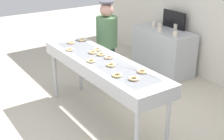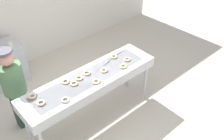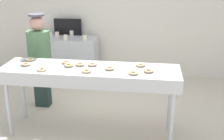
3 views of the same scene
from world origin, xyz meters
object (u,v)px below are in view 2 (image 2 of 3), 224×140
at_px(plain_donut_8, 104,70).
at_px(worker_baker, 14,85).
at_px(fryer_conveyor, 91,82).
at_px(plain_donut_2, 74,83).
at_px(plain_donut_6, 65,100).
at_px(plain_donut_1, 32,96).
at_px(plain_donut_3, 123,66).
at_px(plain_donut_4, 127,59).
at_px(plain_donut_0, 87,73).
at_px(plain_donut_5, 79,78).
at_px(paper_cup_1, 10,44).
at_px(plain_donut_11, 65,82).
at_px(plain_donut_9, 96,82).
at_px(plain_donut_7, 41,103).

relative_size(plain_donut_8, worker_baker, 0.08).
bearing_deg(fryer_conveyor, plain_donut_2, 174.60).
bearing_deg(plain_donut_6, plain_donut_1, 129.45).
distance_m(plain_donut_3, plain_donut_6, 1.21).
bearing_deg(plain_donut_8, plain_donut_4, -2.85).
height_order(plain_donut_1, plain_donut_2, same).
xyz_separation_m(plain_donut_0, plain_donut_4, (0.78, -0.16, 0.00)).
bearing_deg(plain_donut_2, plain_donut_6, -143.90).
xyz_separation_m(plain_donut_5, paper_cup_1, (-0.36, 1.85, -0.07)).
bearing_deg(plain_donut_0, plain_donut_11, 172.73).
distance_m(plain_donut_1, plain_donut_2, 0.66).
distance_m(fryer_conveyor, plain_donut_8, 0.30).
bearing_deg(plain_donut_8, plain_donut_3, -22.12).
bearing_deg(plain_donut_3, plain_donut_9, -178.99).
bearing_deg(plain_donut_6, plain_donut_3, 1.80).
bearing_deg(plain_donut_11, plain_donut_5, -17.66).
distance_m(plain_donut_4, worker_baker, 1.96).
distance_m(plain_donut_3, worker_baker, 1.83).
xyz_separation_m(plain_donut_9, paper_cup_1, (-0.51, 2.11, -0.07)).
bearing_deg(plain_donut_6, worker_baker, 112.77).
height_order(plain_donut_1, plain_donut_5, same).
height_order(fryer_conveyor, plain_donut_8, plain_donut_8).
bearing_deg(plain_donut_5, worker_baker, 142.32).
relative_size(plain_donut_5, plain_donut_6, 1.00).
xyz_separation_m(plain_donut_0, plain_donut_11, (-0.39, 0.05, 0.00)).
xyz_separation_m(plain_donut_5, plain_donut_8, (0.43, -0.11, 0.00)).
bearing_deg(plain_donut_1, plain_donut_11, -4.80).
xyz_separation_m(plain_donut_1, plain_donut_2, (0.64, -0.18, 0.00)).
distance_m(plain_donut_2, plain_donut_4, 1.10).
distance_m(plain_donut_1, plain_donut_7, 0.22).
height_order(plain_donut_5, plain_donut_9, same).
xyz_separation_m(plain_donut_2, plain_donut_6, (-0.31, -0.22, 0.00)).
xyz_separation_m(plain_donut_0, plain_donut_2, (-0.31, -0.08, 0.00)).
xyz_separation_m(plain_donut_1, plain_donut_6, (0.33, -0.40, 0.00)).
relative_size(plain_donut_0, plain_donut_4, 1.00).
relative_size(plain_donut_5, plain_donut_8, 1.00).
bearing_deg(fryer_conveyor, worker_baker, 143.63).
bearing_deg(plain_donut_8, plain_donut_7, 179.29).
bearing_deg(plain_donut_4, plain_donut_3, -151.50).
relative_size(plain_donut_11, paper_cup_1, 1.21).
relative_size(plain_donut_0, plain_donut_11, 1.00).
distance_m(plain_donut_8, paper_cup_1, 2.12).
bearing_deg(plain_donut_8, plain_donut_0, 153.14).
xyz_separation_m(plain_donut_4, plain_donut_9, (-0.80, -0.12, 0.00)).
bearing_deg(plain_donut_1, fryer_conveyor, -12.27).
bearing_deg(plain_donut_11, plain_donut_2, -59.49).
xyz_separation_m(plain_donut_3, plain_donut_5, (-0.76, 0.25, 0.00)).
distance_m(plain_donut_2, plain_donut_6, 0.38).
relative_size(worker_baker, paper_cup_1, 15.17).
height_order(plain_donut_7, plain_donut_9, same).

